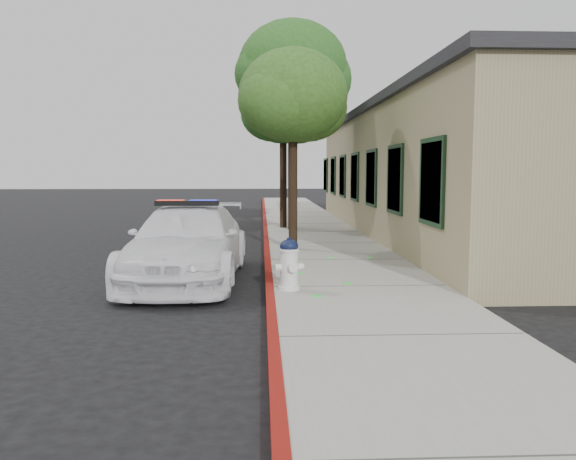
# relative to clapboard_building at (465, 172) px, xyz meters

# --- Properties ---
(ground) EXTENTS (120.00, 120.00, 0.00)m
(ground) POSITION_rel_clapboard_building_xyz_m (-6.69, -9.00, -2.13)
(ground) COLOR black
(ground) RESTS_ON ground
(sidewalk) EXTENTS (3.20, 60.00, 0.15)m
(sidewalk) POSITION_rel_clapboard_building_xyz_m (-5.09, -6.00, -2.05)
(sidewalk) COLOR gray
(sidewalk) RESTS_ON ground
(red_curb) EXTENTS (0.14, 60.00, 0.16)m
(red_curb) POSITION_rel_clapboard_building_xyz_m (-6.63, -6.00, -2.05)
(red_curb) COLOR maroon
(red_curb) RESTS_ON ground
(clapboard_building) EXTENTS (7.30, 20.89, 4.24)m
(clapboard_building) POSITION_rel_clapboard_building_xyz_m (0.00, 0.00, 0.00)
(clapboard_building) COLOR #938660
(clapboard_building) RESTS_ON ground
(police_car) EXTENTS (2.26, 5.15, 1.59)m
(police_car) POSITION_rel_clapboard_building_xyz_m (-8.22, -7.56, -1.39)
(police_car) COLOR white
(police_car) RESTS_ON ground
(fire_hydrant) EXTENTS (0.51, 0.44, 0.88)m
(fire_hydrant) POSITION_rel_clapboard_building_xyz_m (-6.30, -9.26, -1.53)
(fire_hydrant) COLOR white
(fire_hydrant) RESTS_ON sidewalk
(street_tree_near) EXTENTS (2.81, 2.78, 5.07)m
(street_tree_near) POSITION_rel_clapboard_building_xyz_m (-5.95, -4.20, 1.81)
(street_tree_near) COLOR black
(street_tree_near) RESTS_ON sidewalk
(street_tree_mid) EXTENTS (3.98, 3.68, 7.02)m
(street_tree_mid) POSITION_rel_clapboard_building_xyz_m (-5.68, 0.79, 3.32)
(street_tree_mid) COLOR black
(street_tree_mid) RESTS_ON sidewalk
(street_tree_far) EXTENTS (3.08, 2.84, 5.37)m
(street_tree_far) POSITION_rel_clapboard_building_xyz_m (-5.97, 1.43, 2.06)
(street_tree_far) COLOR black
(street_tree_far) RESTS_ON sidewalk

